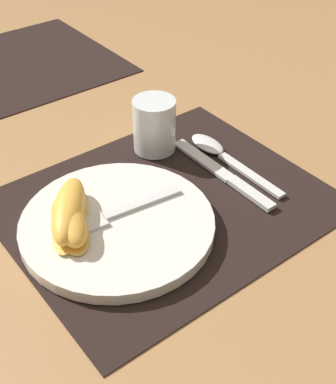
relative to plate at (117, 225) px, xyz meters
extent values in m
plane|color=#A37547|center=(0.08, 0.01, -0.01)|extent=(3.00, 3.00, 0.00)
cube|color=black|center=(0.08, 0.01, -0.01)|extent=(0.43, 0.35, 0.00)
cube|color=black|center=(0.09, 0.54, -0.01)|extent=(0.43, 0.35, 0.00)
cylinder|color=white|center=(0.00, 0.00, 0.00)|extent=(0.25, 0.25, 0.02)
cylinder|color=silver|center=(0.15, 0.12, 0.03)|extent=(0.07, 0.07, 0.08)
cylinder|color=#F9AD19|center=(0.15, 0.12, 0.00)|extent=(0.05, 0.05, 0.02)
cube|color=silver|center=(0.19, -0.06, 0.00)|extent=(0.02, 0.08, 0.01)
cube|color=silver|center=(0.19, 0.05, -0.01)|extent=(0.02, 0.12, 0.01)
cube|color=silver|center=(0.22, -0.02, -0.01)|extent=(0.02, 0.13, 0.01)
ellipsoid|color=silver|center=(0.22, 0.07, 0.00)|extent=(0.03, 0.07, 0.01)
cube|color=silver|center=(0.04, 0.00, 0.01)|extent=(0.11, 0.03, 0.00)
cube|color=silver|center=(-0.05, 0.01, 0.01)|extent=(0.07, 0.04, 0.00)
ellipsoid|color=#F7C656|center=(-0.05, 0.03, 0.01)|extent=(0.11, 0.13, 0.01)
ellipsoid|color=#F9B242|center=(-0.05, 0.03, 0.03)|extent=(0.11, 0.12, 0.04)
ellipsoid|color=#F7C656|center=(-0.06, 0.02, 0.01)|extent=(0.07, 0.11, 0.01)
ellipsoid|color=#F9B242|center=(-0.06, 0.02, 0.02)|extent=(0.07, 0.10, 0.03)
camera|label=1|loc=(-0.26, -0.45, 0.46)|focal=50.00mm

